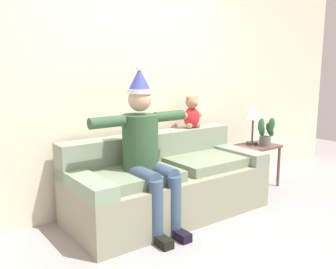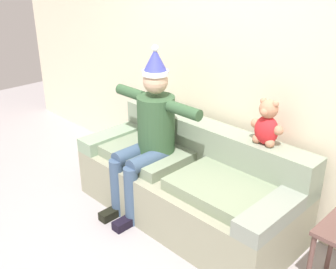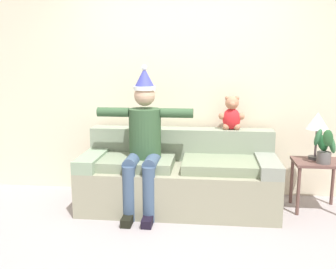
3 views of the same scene
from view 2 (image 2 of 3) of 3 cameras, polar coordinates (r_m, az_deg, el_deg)
ground_plane at (r=3.29m, az=-9.84°, el=-18.31°), size 10.00×10.00×0.00m
back_wall at (r=3.63m, az=9.11°, el=10.23°), size 7.00×0.10×2.70m
couch at (r=3.63m, az=3.02°, el=-6.96°), size 2.07×0.89×0.82m
person_seated at (r=3.55m, az=-2.85°, el=0.54°), size 1.02×0.77×1.54m
teddy_bear at (r=3.24m, az=14.01°, el=1.41°), size 0.29×0.17×0.38m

